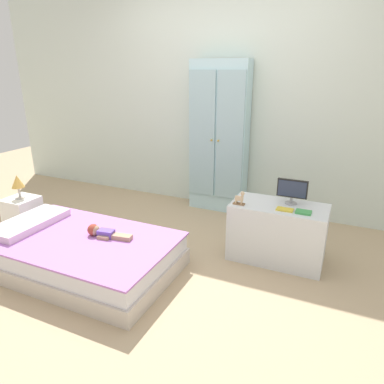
# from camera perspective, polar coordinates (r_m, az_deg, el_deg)

# --- Properties ---
(ground_plane) EXTENTS (10.00, 10.00, 0.02)m
(ground_plane) POSITION_cam_1_polar(r_m,az_deg,el_deg) (3.10, -4.96, -11.82)
(ground_plane) COLOR tan
(back_wall) EXTENTS (6.40, 0.05, 2.70)m
(back_wall) POSITION_cam_1_polar(r_m,az_deg,el_deg) (4.10, 5.73, 15.92)
(back_wall) COLOR silver
(back_wall) RESTS_ON ground_plane
(bed) EXTENTS (1.54, 0.94, 0.29)m
(bed) POSITION_cam_1_polar(r_m,az_deg,el_deg) (3.09, -17.44, -9.57)
(bed) COLOR beige
(bed) RESTS_ON ground_plane
(pillow) EXTENTS (0.32, 0.67, 0.06)m
(pillow) POSITION_cam_1_polar(r_m,az_deg,el_deg) (3.40, -24.99, -4.50)
(pillow) COLOR silver
(pillow) RESTS_ON bed
(doll) EXTENTS (0.39, 0.15, 0.10)m
(doll) POSITION_cam_1_polar(r_m,az_deg,el_deg) (2.99, -14.58, -6.32)
(doll) COLOR #6B4CB2
(doll) RESTS_ON bed
(nightstand) EXTENTS (0.29, 0.29, 0.38)m
(nightstand) POSITION_cam_1_polar(r_m,az_deg,el_deg) (3.94, -25.79, -3.49)
(nightstand) COLOR white
(nightstand) RESTS_ON ground_plane
(table_lamp) EXTENTS (0.12, 0.12, 0.24)m
(table_lamp) POSITION_cam_1_polar(r_m,az_deg,el_deg) (3.83, -26.56, 1.41)
(table_lamp) COLOR #B7B2AD
(table_lamp) RESTS_ON nightstand
(wardrobe) EXTENTS (0.65, 0.25, 1.70)m
(wardrobe) POSITION_cam_1_polar(r_m,az_deg,el_deg) (4.02, 4.40, 8.74)
(wardrobe) COLOR silver
(wardrobe) RESTS_ON ground_plane
(tv_stand) EXTENTS (0.80, 0.41, 0.51)m
(tv_stand) POSITION_cam_1_polar(r_m,az_deg,el_deg) (3.14, 13.72, -6.43)
(tv_stand) COLOR silver
(tv_stand) RESTS_ON ground_plane
(tv_monitor) EXTENTS (0.25, 0.10, 0.22)m
(tv_monitor) POSITION_cam_1_polar(r_m,az_deg,el_deg) (3.05, 16.01, 0.31)
(tv_monitor) COLOR #99999E
(tv_monitor) RESTS_ON tv_stand
(rocking_horse_toy) EXTENTS (0.10, 0.04, 0.12)m
(rocking_horse_toy) POSITION_cam_1_polar(r_m,az_deg,el_deg) (2.97, 7.85, -1.02)
(rocking_horse_toy) COLOR #8E6642
(rocking_horse_toy) RESTS_ON tv_stand
(book_yellow) EXTENTS (0.13, 0.08, 0.01)m
(book_yellow) POSITION_cam_1_polar(r_m,az_deg,el_deg) (2.94, 14.89, -2.77)
(book_yellow) COLOR gold
(book_yellow) RESTS_ON tv_stand
(book_green) EXTENTS (0.12, 0.09, 0.02)m
(book_green) POSITION_cam_1_polar(r_m,az_deg,el_deg) (2.93, 17.71, -3.14)
(book_green) COLOR #429E51
(book_green) RESTS_ON tv_stand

